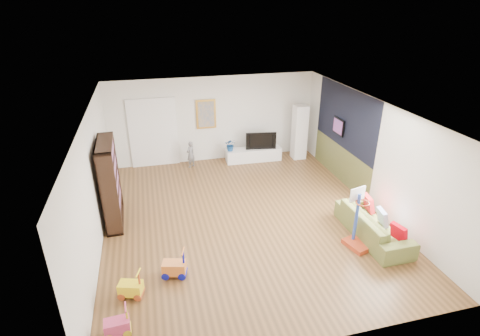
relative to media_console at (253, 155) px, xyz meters
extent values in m
cube|color=brown|center=(-1.19, -3.29, -0.21)|extent=(6.50, 7.50, 0.00)
cube|color=white|center=(-1.19, -3.29, 2.49)|extent=(6.50, 7.50, 0.00)
cube|color=silver|center=(-1.19, 0.46, 1.14)|extent=(6.50, 0.00, 2.70)
cube|color=white|center=(-1.19, -7.04, 1.14)|extent=(6.50, 0.00, 2.70)
cube|color=silver|center=(-4.44, -3.29, 1.14)|extent=(0.00, 7.50, 2.70)
cube|color=white|center=(2.06, -3.29, 1.14)|extent=(0.00, 7.50, 2.70)
cube|color=black|center=(2.05, -1.89, 1.64)|extent=(0.01, 3.20, 1.70)
cube|color=brown|center=(2.05, -1.89, 0.29)|extent=(0.01, 3.20, 1.00)
cube|color=white|center=(-3.09, 0.42, 0.84)|extent=(1.45, 0.06, 2.10)
cube|color=gold|center=(-1.44, 0.42, 1.34)|extent=(0.62, 0.06, 0.92)
cube|color=#7F3F8C|center=(1.98, -1.69, 1.34)|extent=(0.04, 0.56, 0.46)
cube|color=white|center=(0.00, 0.00, 0.00)|extent=(1.80, 0.50, 0.42)
cube|color=white|center=(1.50, -0.12, 0.68)|extent=(0.42, 0.42, 1.78)
cube|color=black|center=(-4.19, -2.66, 0.79)|extent=(0.39, 1.38, 2.00)
imported|color=olive|center=(1.38, -4.75, 0.09)|extent=(0.82, 2.05, 0.60)
cube|color=#AE391B|center=(0.89, -5.00, 0.46)|extent=(0.59, 0.66, 1.34)
cube|color=yellow|center=(-3.80, -5.32, 0.07)|extent=(0.47, 0.37, 0.55)
cube|color=orange|center=(-3.00, -4.96, 0.08)|extent=(0.49, 0.38, 0.58)
cube|color=#D03E6E|center=(-4.00, -6.12, 0.05)|extent=(0.40, 0.27, 0.52)
imported|color=slate|center=(-2.03, 0.00, 0.21)|extent=(0.37, 0.35, 0.85)
imported|color=black|center=(0.23, -0.01, 0.49)|extent=(0.98, 0.27, 0.56)
imported|color=navy|center=(-0.76, 0.01, 0.41)|extent=(0.42, 0.39, 0.40)
cube|color=#BE0111|center=(1.56, -5.34, 0.26)|extent=(0.18, 0.37, 0.36)
cube|color=white|center=(1.58, -4.74, 0.26)|extent=(0.15, 0.38, 0.37)
cube|color=red|center=(1.61, -4.14, 0.26)|extent=(0.15, 0.40, 0.39)
camera|label=1|loc=(-3.19, -10.76, 4.67)|focal=28.00mm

